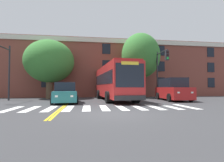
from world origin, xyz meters
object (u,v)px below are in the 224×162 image
at_px(street_tree_curbside_small, 50,62).
at_px(car_grey_behind_bus, 95,90).
at_px(car_red_far_lane, 173,90).
at_px(traffic_light_near_corner, 161,66).
at_px(car_teal_near_lane, 65,93).
at_px(city_bus, 114,82).
at_px(street_tree_curbside_large, 141,56).
at_px(traffic_light_far_corner, 0,61).

bearing_deg(street_tree_curbside_small, car_grey_behind_bus, 48.18).
xyz_separation_m(car_red_far_lane, traffic_light_near_corner, (-0.31, 2.01, 2.67)).
height_order(traffic_light_near_corner, street_tree_curbside_small, street_tree_curbside_small).
height_order(car_grey_behind_bus, street_tree_curbside_small, street_tree_curbside_small).
bearing_deg(car_teal_near_lane, city_bus, 27.31).
bearing_deg(car_grey_behind_bus, traffic_light_near_corner, -53.92).
bearing_deg(city_bus, traffic_light_near_corner, 7.21).
height_order(traffic_light_near_corner, street_tree_curbside_large, street_tree_curbside_large).
bearing_deg(traffic_light_near_corner, city_bus, -172.79).
relative_size(car_red_far_lane, car_grey_behind_bus, 1.09).
xyz_separation_m(city_bus, car_teal_near_lane, (-4.58, -2.37, -1.09)).
bearing_deg(street_tree_curbside_small, street_tree_curbside_large, -0.69).
xyz_separation_m(car_red_far_lane, traffic_light_far_corner, (-16.28, 0.67, 2.66)).
bearing_deg(city_bus, car_grey_behind_bus, 97.98).
height_order(city_bus, traffic_light_far_corner, traffic_light_far_corner).
bearing_deg(car_grey_behind_bus, street_tree_curbside_small, -131.82).
distance_m(traffic_light_near_corner, traffic_light_far_corner, 16.02).
bearing_deg(traffic_light_far_corner, car_teal_near_lane, -16.09).
xyz_separation_m(city_bus, street_tree_curbside_small, (-7.11, 3.72, 2.48)).
height_order(city_bus, car_teal_near_lane, city_bus).
distance_m(traffic_light_far_corner, street_tree_curbside_large, 15.26).
bearing_deg(car_red_far_lane, car_teal_near_lane, -174.20).
height_order(car_grey_behind_bus, street_tree_curbside_large, street_tree_curbside_large).
distance_m(traffic_light_near_corner, street_tree_curbside_small, 12.92).
height_order(car_teal_near_lane, traffic_light_near_corner, traffic_light_near_corner).
height_order(car_grey_behind_bus, traffic_light_near_corner, traffic_light_near_corner).
relative_size(car_grey_behind_bus, traffic_light_near_corner, 0.88).
xyz_separation_m(car_grey_behind_bus, traffic_light_far_corner, (-9.12, -10.74, 2.90)).
bearing_deg(car_grey_behind_bus, car_teal_near_lane, -104.28).
xyz_separation_m(car_teal_near_lane, street_tree_curbside_large, (8.63, 5.95, 4.52)).
bearing_deg(car_grey_behind_bus, city_bus, -82.02).
height_order(car_red_far_lane, traffic_light_far_corner, traffic_light_far_corner).
distance_m(car_red_far_lane, traffic_light_near_corner, 3.35).
height_order(city_bus, street_tree_curbside_large, street_tree_curbside_large).
bearing_deg(traffic_light_near_corner, car_teal_near_lane, -163.04).
bearing_deg(traffic_light_far_corner, car_red_far_lane, -2.35).
bearing_deg(street_tree_curbside_large, car_teal_near_lane, -145.40).
height_order(car_red_far_lane, street_tree_curbside_small, street_tree_curbside_small).
height_order(car_teal_near_lane, street_tree_curbside_large, street_tree_curbside_large).
bearing_deg(street_tree_curbside_small, city_bus, -27.63).
bearing_deg(city_bus, car_teal_near_lane, -152.69).
relative_size(city_bus, street_tree_curbside_large, 1.34).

